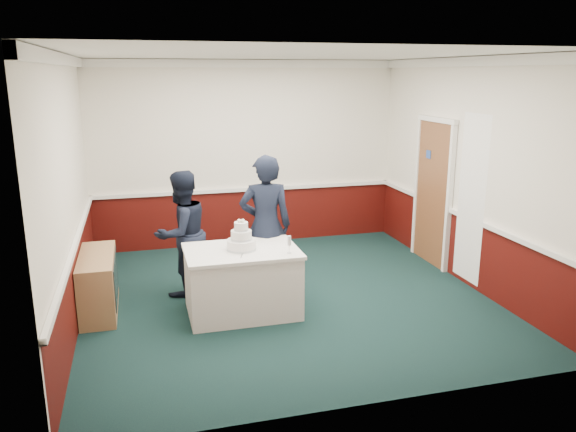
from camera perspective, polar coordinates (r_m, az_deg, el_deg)
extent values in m
plane|color=#133029|center=(7.27, -0.16, -8.24)|extent=(5.00, 5.00, 0.00)
cube|color=white|center=(9.22, -4.18, 6.26)|extent=(5.00, 0.05, 3.00)
cube|color=white|center=(6.65, -21.25, 2.17)|extent=(0.05, 5.00, 3.00)
cube|color=white|center=(7.84, 17.64, 4.19)|extent=(0.05, 5.00, 3.00)
cube|color=white|center=(6.71, -0.18, 15.91)|extent=(5.00, 5.00, 0.05)
cube|color=#420B08|center=(9.42, -4.07, -0.07)|extent=(5.00, 0.02, 0.90)
cube|color=white|center=(9.31, -4.11, 2.72)|extent=(4.98, 0.05, 0.06)
cube|color=white|center=(9.11, -4.33, 15.18)|extent=(5.00, 0.08, 0.12)
cube|color=olive|center=(8.59, 14.51, 2.18)|extent=(0.05, 0.90, 2.10)
cube|color=#234799|center=(8.60, 14.09, 6.09)|extent=(0.01, 0.12, 0.12)
cube|color=white|center=(7.66, 18.12, 1.63)|extent=(0.02, 0.60, 2.20)
cube|color=#99764A|center=(7.12, -18.70, -6.49)|extent=(0.40, 1.20, 0.70)
cube|color=black|center=(7.09, -17.08, -6.01)|extent=(0.01, 1.00, 0.50)
cube|color=white|center=(6.72, -4.67, -6.74)|extent=(1.28, 0.88, 0.76)
cube|color=white|center=(6.59, -4.73, -3.57)|extent=(1.32, 0.92, 0.04)
cylinder|color=white|center=(6.56, -4.75, -2.91)|extent=(0.34, 0.34, 0.12)
cylinder|color=silver|center=(6.58, -4.74, -3.30)|extent=(0.35, 0.35, 0.03)
cylinder|color=white|center=(6.53, -4.77, -1.95)|extent=(0.24, 0.24, 0.11)
cylinder|color=silver|center=(6.54, -4.76, -2.31)|extent=(0.25, 0.25, 0.02)
cylinder|color=white|center=(6.50, -4.79, -1.06)|extent=(0.16, 0.16, 0.10)
cylinder|color=silver|center=(6.51, -4.78, -1.39)|extent=(0.17, 0.17, 0.02)
sphere|color=#EDE5C9|center=(6.48, -4.80, -0.49)|extent=(0.03, 0.03, 0.03)
sphere|color=#EDE5C9|center=(6.50, -4.58, -0.44)|extent=(0.03, 0.03, 0.03)
sphere|color=#EDE5C9|center=(6.50, -5.01, -0.44)|extent=(0.03, 0.03, 0.03)
sphere|color=#EDE5C9|center=(6.47, -4.61, -0.53)|extent=(0.03, 0.03, 0.03)
sphere|color=#EDE5C9|center=(6.47, -5.01, -0.53)|extent=(0.03, 0.03, 0.03)
cube|color=silver|center=(6.39, -4.67, -3.94)|extent=(0.08, 0.21, 0.00)
cylinder|color=silver|center=(6.43, 0.12, -3.78)|extent=(0.05, 0.05, 0.01)
cylinder|color=silver|center=(6.41, 0.12, -3.38)|extent=(0.01, 0.01, 0.09)
cylinder|color=silver|center=(6.38, 0.12, -2.52)|extent=(0.04, 0.04, 0.11)
imported|color=black|center=(7.26, -10.73, -1.76)|extent=(0.99, 0.95, 1.61)
imported|color=black|center=(7.13, -2.29, -0.99)|extent=(0.72, 0.52, 1.82)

